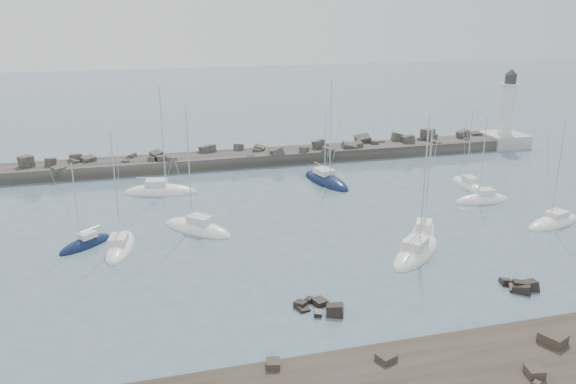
% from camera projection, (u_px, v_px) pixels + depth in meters
% --- Properties ---
extents(ground, '(400.00, 400.00, 0.00)m').
position_uv_depth(ground, '(327.00, 258.00, 56.57)').
color(ground, '#496272').
rests_on(ground, ground).
extents(rock_cluster_near, '(3.98, 3.96, 1.59)m').
position_uv_depth(rock_cluster_near, '(323.00, 309.00, 46.52)').
color(rock_cluster_near, black).
rests_on(rock_cluster_near, ground).
extents(rock_cluster_far, '(3.07, 3.42, 1.66)m').
position_uv_depth(rock_cluster_far, '(521.00, 288.00, 50.07)').
color(rock_cluster_far, black).
rests_on(rock_cluster_far, ground).
extents(breakwater, '(115.00, 7.22, 5.09)m').
position_uv_depth(breakwater, '(206.00, 164.00, 89.56)').
color(breakwater, '#32302D').
rests_on(breakwater, ground).
extents(lighthouse, '(7.00, 7.00, 14.60)m').
position_uv_depth(lighthouse, '(505.00, 129.00, 102.09)').
color(lighthouse, '#AAA9A4').
rests_on(lighthouse, ground).
extents(sailboat_2, '(6.03, 5.56, 10.12)m').
position_uv_depth(sailboat_2, '(86.00, 245.00, 59.34)').
color(sailboat_2, '#0E1A3C').
rests_on(sailboat_2, ground).
extents(sailboat_3, '(3.96, 8.79, 13.40)m').
position_uv_depth(sailboat_3, '(120.00, 247.00, 58.64)').
color(sailboat_3, white).
rests_on(sailboat_3, ground).
extents(sailboat_4, '(10.31, 5.24, 15.61)m').
position_uv_depth(sailboat_4, '(160.00, 192.00, 76.46)').
color(sailboat_4, white).
rests_on(sailboat_4, ground).
extents(sailboat_5, '(8.48, 8.65, 14.71)m').
position_uv_depth(sailboat_5, '(198.00, 229.00, 63.45)').
color(sailboat_5, white).
rests_on(sailboat_5, ground).
extents(sailboat_6, '(2.69, 7.01, 11.02)m').
position_uv_depth(sailboat_6, '(323.00, 180.00, 81.76)').
color(sailboat_6, white).
rests_on(sailboat_6, ground).
extents(sailboat_7, '(9.25, 8.79, 15.46)m').
position_uv_depth(sailboat_7, '(416.00, 253.00, 57.14)').
color(sailboat_7, white).
rests_on(sailboat_7, ground).
extents(sailboat_8, '(5.65, 10.82, 16.34)m').
position_uv_depth(sailboat_8, '(326.00, 181.00, 81.13)').
color(sailboat_8, '#0E1A3C').
rests_on(sailboat_8, ground).
extents(sailboat_9, '(7.64, 2.77, 12.12)m').
position_uv_depth(sailboat_9, '(482.00, 200.00, 73.04)').
color(sailboat_9, white).
rests_on(sailboat_9, ground).
extents(sailboat_10, '(2.62, 7.63, 12.02)m').
position_uv_depth(sailboat_10, '(468.00, 185.00, 79.34)').
color(sailboat_10, white).
rests_on(sailboat_10, ground).
extents(sailboat_11, '(8.91, 4.93, 13.36)m').
position_uv_depth(sailboat_11, '(554.00, 223.00, 65.41)').
color(sailboat_11, white).
rests_on(sailboat_11, ground).
extents(sailboat_13, '(6.43, 8.06, 12.80)m').
position_uv_depth(sailboat_13, '(423.00, 233.00, 62.42)').
color(sailboat_13, white).
rests_on(sailboat_13, ground).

